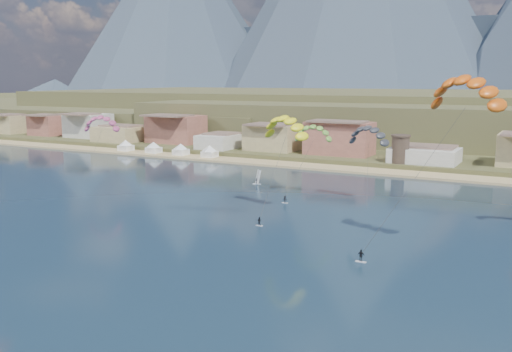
# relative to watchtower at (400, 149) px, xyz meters

# --- Properties ---
(ground) EXTENTS (2400.00, 2400.00, 0.00)m
(ground) POSITION_rel_watchtower_xyz_m (-5.00, -114.00, -6.37)
(ground) COLOR black
(ground) RESTS_ON ground
(beach) EXTENTS (2200.00, 12.00, 0.90)m
(beach) POSITION_rel_watchtower_xyz_m (-5.00, -8.00, -6.12)
(beach) COLOR tan
(beach) RESTS_ON ground
(land) EXTENTS (2200.00, 900.00, 4.00)m
(land) POSITION_rel_watchtower_xyz_m (-5.00, 446.00, -6.37)
(land) COLOR brown
(land) RESTS_ON ground
(foothills) EXTENTS (940.00, 210.00, 18.00)m
(foothills) POSITION_rel_watchtower_xyz_m (17.39, 118.47, 2.71)
(foothills) COLOR brown
(foothills) RESTS_ON ground
(town) EXTENTS (400.00, 24.00, 12.00)m
(town) POSITION_rel_watchtower_xyz_m (-45.00, 8.00, 1.63)
(town) COLOR beige
(town) RESTS_ON ground
(watchtower) EXTENTS (5.82, 5.82, 8.60)m
(watchtower) POSITION_rel_watchtower_xyz_m (0.00, 0.00, 0.00)
(watchtower) COLOR #47382D
(watchtower) RESTS_ON ground
(beach_tents) EXTENTS (43.40, 6.40, 5.00)m
(beach_tents) POSITION_rel_watchtower_xyz_m (-81.25, -8.00, -2.66)
(beach_tents) COLOR white
(beach_tents) RESTS_ON ground
(kitesurfer_yellow) EXTENTS (11.64, 15.59, 21.99)m
(kitesurfer_yellow) POSITION_rel_watchtower_xyz_m (-6.16, -67.48, 11.92)
(kitesurfer_yellow) COLOR silver
(kitesurfer_yellow) RESTS_ON ground
(kitesurfer_orange) EXTENTS (19.57, 14.07, 30.26)m
(kitesurfer_orange) POSITION_rel_watchtower_xyz_m (29.80, -81.53, 19.55)
(kitesurfer_orange) COLOR silver
(kitesurfer_orange) RESTS_ON ground
(kitesurfer_green) EXTENTS (9.41, 11.66, 18.23)m
(kitesurfer_green) POSITION_rel_watchtower_xyz_m (-7.48, -50.10, 9.03)
(kitesurfer_green) COLOR silver
(kitesurfer_green) RESTS_ON ground
(distant_kite_pink) EXTENTS (10.99, 7.70, 19.03)m
(distant_kite_pink) POSITION_rel_watchtower_xyz_m (-69.30, -52.55, 9.36)
(distant_kite_pink) COLOR #262626
(distant_kite_pink) RESTS_ON ground
(distant_kite_dark) EXTENTS (10.30, 6.90, 18.86)m
(distant_kite_dark) POSITION_rel_watchtower_xyz_m (5.45, -49.69, 9.33)
(distant_kite_dark) COLOR #262626
(distant_kite_dark) RESTS_ON ground
(windsurfer) EXTENTS (2.22, 2.44, 3.80)m
(windsurfer) POSITION_rel_watchtower_xyz_m (-26.43, -41.63, -5.16)
(windsurfer) COLOR silver
(windsurfer) RESTS_ON ground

